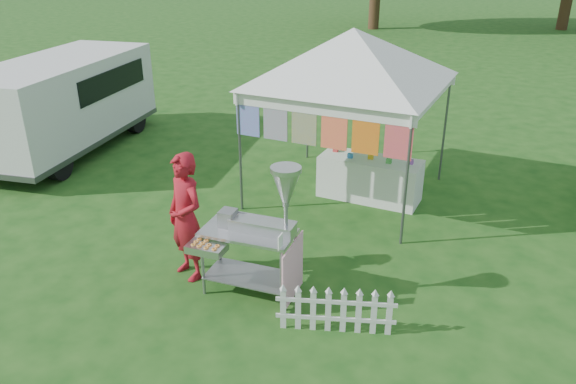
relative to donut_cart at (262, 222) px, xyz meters
The scene contains 7 objects.
ground 1.10m from the donut_cart, 152.10° to the left, with size 120.00×120.00×0.00m, color #184714.
canopy_main 4.04m from the donut_cart, 92.12° to the left, with size 4.24×4.24×3.45m.
donut_cart is the anchor object (origin of this frame).
vendor 1.18m from the donut_cart, behind, with size 0.66×0.43×1.81m, color #A31420.
cargo_van 7.34m from the donut_cart, 153.83° to the left, with size 2.83×5.12×2.01m.
picket_fence 1.43m from the donut_cart, 14.70° to the right, with size 1.36×0.51×0.56m.
display_table 3.64m from the donut_cart, 85.08° to the left, with size 1.80×0.70×0.77m, color white.
Camera 1 is at (3.13, -5.57, 4.33)m, focal length 35.00 mm.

